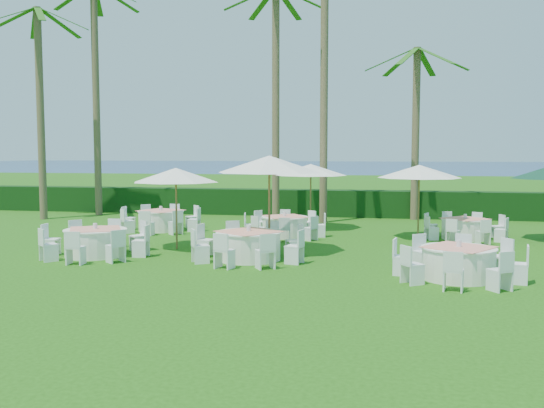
{
  "coord_description": "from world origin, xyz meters",
  "views": [
    {
      "loc": [
        2.9,
        -15.59,
        2.97
      ],
      "look_at": [
        -0.79,
        3.15,
        1.3
      ],
      "focal_mm": 40.0,
      "sensor_mm": 36.0,
      "label": 1
    }
  ],
  "objects": [
    {
      "name": "ground",
      "position": [
        0.0,
        0.0,
        0.0
      ],
      "size": [
        120.0,
        120.0,
        0.0
      ],
      "primitive_type": "plane",
      "color": "#1E500D",
      "rests_on": "ground"
    },
    {
      "name": "hedge",
      "position": [
        0.0,
        12.0,
        0.6
      ],
      "size": [
        34.0,
        1.0,
        1.2
      ],
      "primitive_type": "cube",
      "color": "black",
      "rests_on": "ground"
    },
    {
      "name": "ocean",
      "position": [
        0.0,
        102.0,
        0.0
      ],
      "size": [
        260.0,
        260.0,
        0.0
      ],
      "primitive_type": "plane",
      "color": "#071647",
      "rests_on": "ground"
    },
    {
      "name": "banquet_table_a",
      "position": [
        -5.32,
        0.16,
        0.41
      ],
      "size": [
        3.09,
        3.09,
        0.93
      ],
      "color": "white",
      "rests_on": "ground"
    },
    {
      "name": "banquet_table_b",
      "position": [
        -0.89,
        0.38,
        0.42
      ],
      "size": [
        3.13,
        3.13,
        0.95
      ],
      "color": "white",
      "rests_on": "ground"
    },
    {
      "name": "banquet_table_c",
      "position": [
        4.47,
        -1.13,
        0.4
      ],
      "size": [
        3.02,
        3.02,
        0.92
      ],
      "color": "white",
      "rests_on": "ground"
    },
    {
      "name": "banquet_table_d",
      "position": [
        -5.54,
        5.73,
        0.4
      ],
      "size": [
        3.0,
        3.0,
        0.92
      ],
      "color": "white",
      "rests_on": "ground"
    },
    {
      "name": "banquet_table_e",
      "position": [
        -0.7,
        5.0,
        0.38
      ],
      "size": [
        2.84,
        2.84,
        0.87
      ],
      "color": "white",
      "rests_on": "ground"
    },
    {
      "name": "banquet_table_f",
      "position": [
        5.39,
        5.63,
        0.37
      ],
      "size": [
        2.7,
        2.7,
        0.85
      ],
      "color": "white",
      "rests_on": "ground"
    },
    {
      "name": "umbrella_a",
      "position": [
        -3.46,
        1.74,
        2.25
      ],
      "size": [
        2.63,
        2.63,
        2.47
      ],
      "color": "brown",
      "rests_on": "ground"
    },
    {
      "name": "umbrella_b",
      "position": [
        -0.56,
        1.58,
        2.59
      ],
      "size": [
        3.04,
        3.04,
        2.84
      ],
      "color": "brown",
      "rests_on": "ground"
    },
    {
      "name": "umbrella_c",
      "position": [
        -0.1,
        7.28,
        2.26
      ],
      "size": [
        2.74,
        2.74,
        2.48
      ],
      "color": "brown",
      "rests_on": "ground"
    },
    {
      "name": "umbrella_d",
      "position": [
        3.83,
        5.27,
        2.29
      ],
      "size": [
        2.77,
        2.77,
        2.51
      ],
      "color": "brown",
      "rests_on": "ground"
    },
    {
      "name": "palm_a",
      "position": [
        -10.46,
        10.42,
        5.74
      ],
      "size": [
        4.37,
        4.24,
        10.53
      ],
      "color": "brown",
      "rests_on": "ground"
    },
    {
      "name": "palm_b",
      "position": [
        -2.01,
        10.19,
        5.42
      ],
      "size": [
        4.36,
        4.26,
        9.91
      ],
      "color": "brown",
      "rests_on": "ground"
    },
    {
      "name": "palm_c",
      "position": [
        0.14,
        9.48,
        6.32
      ],
      "size": [
        4.36,
        4.27,
        11.66
      ],
      "color": "brown",
      "rests_on": "ground"
    },
    {
      "name": "palm_d",
      "position": [
        3.91,
        11.3,
        4.13
      ],
      "size": [
        4.39,
        4.2,
        7.38
      ],
      "color": "brown",
      "rests_on": "ground"
    },
    {
      "name": "palm_f",
      "position": [
        -12.03,
        8.38,
        5.01
      ],
      "size": [
        4.4,
        4.16,
        9.11
      ],
      "color": "brown",
      "rests_on": "ground"
    }
  ]
}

